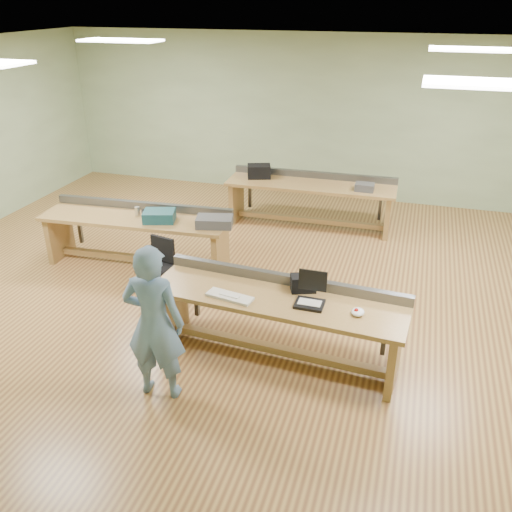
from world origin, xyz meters
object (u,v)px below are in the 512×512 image
person (154,323)px  parts_bin_grey (215,222)px  task_chair (158,276)px  drinks_can (137,211)px  laptop_base (310,304)px  parts_bin_teal (159,216)px  camera_bag (303,283)px  workbench_front (277,312)px  workbench_back (311,194)px  workbench_mid (137,229)px  mug (145,213)px

person → parts_bin_grey: 2.52m
task_chair → drinks_can: bearing=143.2°
laptop_base → parts_bin_grey: 2.35m
parts_bin_teal → drinks_can: 0.41m
camera_bag → task_chair: (-2.04, 0.63, -0.55)m
workbench_front → laptop_base: (0.36, -0.10, 0.21)m
workbench_back → person: (-0.53, -4.72, 0.25)m
person → task_chair: person is taller
workbench_mid → task_chair: (0.69, -0.78, -0.26)m
laptop_base → task_chair: task_chair is taller
workbench_back → task_chair: workbench_back is taller
laptop_base → camera_bag: (-0.13, 0.28, 0.07)m
camera_bag → workbench_back: bearing=79.2°
workbench_front → parts_bin_teal: parts_bin_teal is taller
laptop_base → task_chair: (-2.18, 0.91, -0.48)m
workbench_back → drinks_can: size_ratio=22.40×
task_chair → parts_bin_teal: parts_bin_teal is taller
workbench_front → mug: workbench_front is taller
workbench_back → parts_bin_teal: 2.83m
workbench_mid → laptop_base: bearing=-34.3°
camera_bag → parts_bin_grey: camera_bag is taller
task_chair → parts_bin_teal: (-0.29, 0.71, 0.53)m
parts_bin_grey → mug: size_ratio=4.45×
workbench_back → parts_bin_teal: (-1.67, -2.27, 0.27)m
task_chair → parts_bin_grey: (0.51, 0.76, 0.53)m
workbench_front → workbench_back: (-0.43, 3.79, 0.00)m
workbench_mid → parts_bin_teal: size_ratio=6.48×
parts_bin_grey → task_chair: bearing=-124.1°
workbench_front → person: person is taller
task_chair → workbench_back: bearing=78.4°
laptop_base → workbench_front: bearing=165.4°
camera_bag → laptop_base: bearing=-86.3°
parts_bin_grey → drinks_can: bearing=177.2°
drinks_can → camera_bag: bearing=-27.9°
workbench_front → camera_bag: camera_bag is taller
laptop_base → person: bearing=-147.5°
workbench_mid → person: size_ratio=1.71×
task_chair → workbench_mid: bearing=144.9°
workbench_front → parts_bin_teal: size_ratio=6.50×
workbench_back → laptop_base: bearing=-79.9°
laptop_base → parts_bin_teal: size_ratio=0.69×
workbench_mid → workbench_front: bearing=-36.2°
workbench_front → laptop_base: size_ratio=9.49×
workbench_back → laptop_base: 3.97m
camera_bag → drinks_can: (-2.73, 1.44, -0.03)m
workbench_back → parts_bin_grey: size_ratio=5.82×
camera_bag → parts_bin_teal: bearing=129.0°
workbench_front → task_chair: bearing=159.8°
workbench_back → task_chair: (-1.39, -2.98, -0.27)m
parts_bin_teal → parts_bin_grey: size_ratio=0.88×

